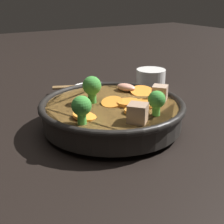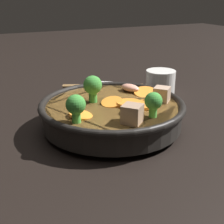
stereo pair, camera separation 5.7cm
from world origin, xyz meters
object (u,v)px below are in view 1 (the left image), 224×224
Objects in this scene: side_saucer at (94,90)px; tea_cup at (151,81)px; chopsticks_pair at (94,86)px; stirfry_bowl at (112,111)px.

side_saucer is 1.63× the size of tea_cup.
chopsticks_pair is (-0.12, 0.08, -0.01)m from tea_cup.
chopsticks_pair is (0.08, 0.21, -0.02)m from stirfry_bowl.
tea_cup is 0.14m from chopsticks_pair.
stirfry_bowl reaches higher than tea_cup.
stirfry_bowl is at bearing -109.61° from chopsticks_pair.
stirfry_bowl is at bearing -145.29° from tea_cup.
side_saucer is at bearing 70.39° from stirfry_bowl.
stirfry_bowl is 1.38× the size of chopsticks_pair.
side_saucer is (0.08, 0.21, -0.03)m from stirfry_bowl.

